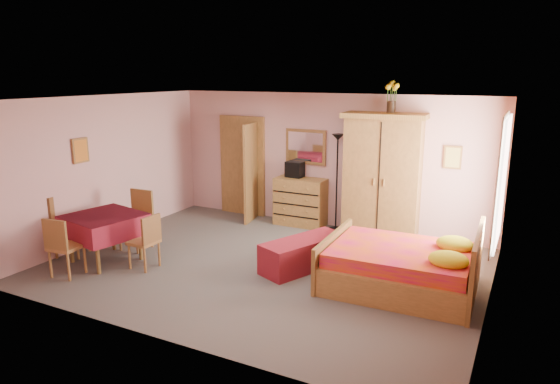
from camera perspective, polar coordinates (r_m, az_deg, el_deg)
The scene contains 23 objects.
floor at distance 7.97m, azimuth -1.64°, elevation -8.45°, with size 6.50×6.50×0.00m, color #605A54.
ceiling at distance 7.40m, azimuth -1.78°, elevation 10.58°, with size 6.50×6.50×0.00m, color brown.
wall_back at distance 9.80m, azimuth 5.35°, elevation 3.57°, with size 6.50×0.10×2.60m, color #CE9796.
wall_front at distance 5.60m, azimuth -14.14°, elevation -4.33°, with size 6.50×0.10×2.60m, color #CE9796.
wall_left at distance 9.55m, azimuth -19.09°, elevation 2.63°, with size 0.10×5.00×2.60m, color #CE9796.
wall_right at distance 6.70m, azimuth 23.50°, elevation -2.13°, with size 0.10×5.00×2.60m, color #CE9796.
doorway at distance 10.66m, azimuth -4.28°, elevation 2.89°, with size 1.06×0.12×2.15m, color #9E6B35.
window at distance 7.84m, azimuth 23.94°, elevation 1.09°, with size 0.08×1.40×1.95m, color white.
picture_left at distance 9.07m, azimuth -21.87°, elevation 4.43°, with size 0.04×0.32×0.42m, color orange.
picture_back at distance 9.14m, azimuth 19.14°, elevation 3.76°, with size 0.30×0.04×0.40m, color #D8BF59.
chest_of_drawers at distance 9.94m, azimuth 2.38°, elevation -1.11°, with size 1.00×0.50×0.95m, color #A17136.
wall_mirror at distance 9.92m, azimuth 2.95°, elevation 5.19°, with size 0.88×0.05×0.69m, color silver.
stereo at distance 9.93m, azimuth 1.71°, elevation 2.60°, with size 0.33×0.25×0.31m, color black.
floor_lamp at distance 9.56m, azimuth 6.50°, elevation 1.05°, with size 0.24×0.24×1.86m, color black.
wardrobe at distance 9.19m, azimuth 11.65°, elevation 1.72°, with size 1.46×0.75×2.29m, color olive.
sunflower_vase at distance 9.09m, azimuth 12.65°, elevation 10.58°, with size 0.22×0.22×0.55m, color yellow.
bed at distance 7.24m, azimuth 13.61°, elevation -7.05°, with size 2.08×1.64×0.96m, color #C8134C.
bench at distance 7.81m, azimuth 2.71°, elevation -7.05°, with size 0.53×1.42×0.47m, color maroon.
dining_table at distance 8.52m, azimuth -19.33°, elevation -4.99°, with size 1.06×1.06×0.77m, color maroon.
chair_south at distance 8.11m, azimuth -23.23°, elevation -5.71°, with size 0.42×0.42×0.92m, color #AE733B.
chair_north at distance 8.91m, azimuth -16.24°, elevation -3.17°, with size 0.46×0.46×1.01m, color brown.
chair_west at distance 8.96m, azimuth -22.77°, elevation -3.55°, with size 0.47×0.47×1.03m, color #AA7539.
chair_east at distance 8.04m, azimuth -15.33°, elevation -5.45°, with size 0.39×0.39×0.86m, color #A76D38.
Camera 1 is at (3.56, -6.48, 2.97)m, focal length 32.00 mm.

